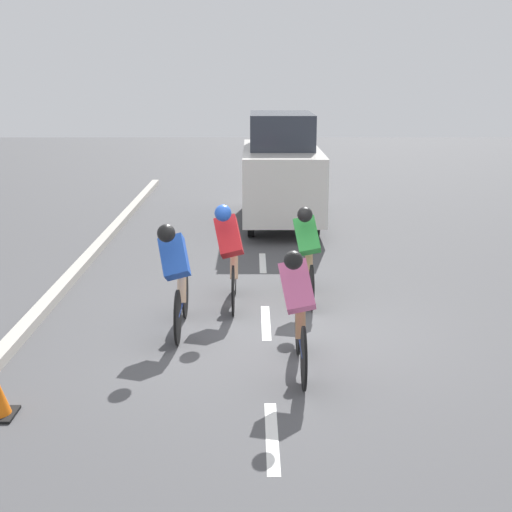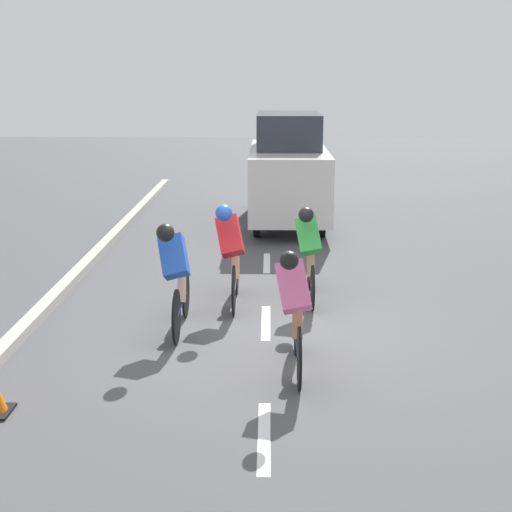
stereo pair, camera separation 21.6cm
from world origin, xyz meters
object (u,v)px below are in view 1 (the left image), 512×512
Objects in this scene: cyclist_red at (230,251)px; support_car at (281,170)px; cyclist_pink at (298,308)px; cyclist_green at (308,250)px; cyclist_blue at (176,274)px.

support_car reaches higher than cyclist_red.
cyclist_pink is at bearing 109.06° from cyclist_red.
support_car is (-0.97, -6.04, 0.39)m from cyclist_red.
support_car is (0.17, -5.81, 0.43)m from cyclist_green.
cyclist_blue is 1.02× the size of cyclist_red.
cyclist_blue is at bearing 36.25° from cyclist_green.
cyclist_green is at bearing 91.70° from support_car.
cyclist_red reaches higher than cyclist_green.
cyclist_green is at bearing -143.75° from cyclist_blue.
cyclist_red is at bearing -121.18° from cyclist_blue.
cyclist_pink is (-1.51, 1.33, -0.02)m from cyclist_blue.
cyclist_pink is 8.49m from support_car.
cyclist_blue is 1.06× the size of cyclist_green.
support_car reaches higher than cyclist_pink.
cyclist_green is 2.68m from cyclist_pink.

